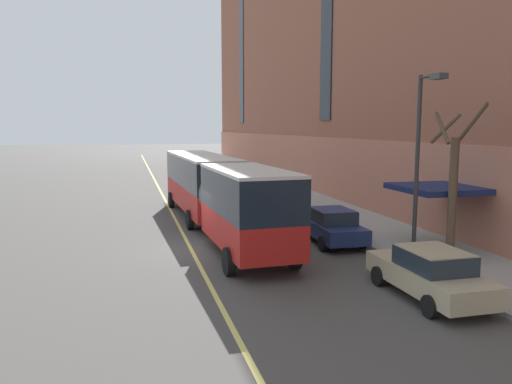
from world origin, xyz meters
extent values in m
plane|color=#4C4947|center=(0.00, 0.00, 0.00)|extent=(260.00, 260.00, 0.00)
cube|color=#9E9B93|center=(8.72, 3.00, 0.07)|extent=(4.33, 160.00, 0.15)
cube|color=#B67058|center=(10.81, 0.00, 2.20)|extent=(0.14, 110.00, 4.40)
cube|color=navy|center=(9.28, -2.56, 2.60)|extent=(3.20, 3.40, 0.24)
cube|color=#1E232B|center=(10.83, 41.25, 18.21)|extent=(0.10, 2.00, 25.16)
cube|color=red|center=(0.73, 7.50, 1.26)|extent=(2.93, 11.11, 1.28)
cube|color=black|center=(0.73, 7.50, 2.68)|extent=(2.95, 11.11, 1.56)
cube|color=silver|center=(0.73, 7.50, 3.52)|extent=(2.96, 11.11, 0.12)
cube|color=#19232D|center=(0.48, 13.03, 2.52)|extent=(2.25, 0.18, 1.17)
cube|color=orange|center=(0.48, 13.04, 3.28)|extent=(1.71, 0.14, 0.28)
cube|color=black|center=(0.48, 13.05, 0.72)|extent=(2.39, 0.23, 0.24)
cube|color=white|center=(-0.37, 13.02, 0.97)|extent=(0.28, 0.07, 0.18)
cube|color=white|center=(1.33, 13.09, 0.97)|extent=(0.28, 0.07, 0.18)
cylinder|color=#595651|center=(1.00, 1.50, 2.04)|extent=(2.36, 1.10, 2.32)
cube|color=red|center=(1.17, -2.23, 1.26)|extent=(2.73, 6.59, 1.28)
cube|color=black|center=(1.17, -2.23, 2.68)|extent=(2.74, 6.59, 1.56)
cube|color=silver|center=(1.17, -2.23, 3.52)|extent=(2.75, 6.59, 0.12)
cylinder|color=black|center=(-0.66, 11.30, 0.50)|extent=(0.34, 1.01, 1.00)
cylinder|color=black|center=(1.78, 11.41, 0.50)|extent=(0.34, 1.01, 1.00)
cylinder|color=black|center=(-0.34, 4.15, 0.50)|extent=(0.34, 1.01, 1.00)
cylinder|color=black|center=(2.10, 4.26, 0.50)|extent=(0.34, 1.01, 1.00)
cylinder|color=black|center=(0.03, -4.07, 0.50)|extent=(0.34, 1.01, 1.00)
cylinder|color=black|center=(2.47, -3.96, 0.50)|extent=(0.34, 1.01, 1.00)
cube|color=navy|center=(5.44, -0.27, 0.64)|extent=(1.95, 4.74, 0.64)
cube|color=#232D38|center=(5.44, -0.50, 1.24)|extent=(1.66, 2.15, 0.56)
cube|color=navy|center=(5.44, -0.50, 1.54)|extent=(1.62, 2.06, 0.04)
cylinder|color=black|center=(4.60, 1.21, 0.32)|extent=(0.24, 0.65, 0.64)
cylinder|color=black|center=(6.37, 1.15, 0.32)|extent=(0.24, 0.65, 0.64)
cylinder|color=black|center=(4.51, -1.69, 0.32)|extent=(0.24, 0.65, 0.64)
cylinder|color=black|center=(6.29, -1.75, 0.32)|extent=(0.24, 0.65, 0.64)
cube|color=#B21E19|center=(5.48, 11.37, 0.64)|extent=(1.71, 4.60, 0.64)
cube|color=#232D38|center=(5.48, 11.14, 1.24)|extent=(1.50, 2.07, 0.56)
cube|color=#B21E19|center=(5.48, 11.14, 1.54)|extent=(1.47, 1.98, 0.04)
cylinder|color=black|center=(4.64, 12.80, 0.32)|extent=(0.22, 0.64, 0.64)
cylinder|color=black|center=(6.31, 12.80, 0.32)|extent=(0.22, 0.64, 0.64)
cylinder|color=black|center=(4.65, 9.94, 0.32)|extent=(0.22, 0.64, 0.64)
cylinder|color=black|center=(6.32, 9.95, 0.32)|extent=(0.22, 0.64, 0.64)
cube|color=#B7B7BC|center=(5.41, 20.50, 0.64)|extent=(1.99, 4.65, 0.64)
cube|color=#232D38|center=(5.41, 20.27, 1.24)|extent=(1.67, 2.12, 0.56)
cube|color=#B7B7BC|center=(5.41, 20.27, 1.54)|extent=(1.63, 2.03, 0.04)
cylinder|color=black|center=(4.58, 21.95, 0.32)|extent=(0.24, 0.65, 0.64)
cylinder|color=black|center=(6.36, 21.88, 0.32)|extent=(0.24, 0.65, 0.64)
cylinder|color=black|center=(4.47, 19.11, 0.32)|extent=(0.24, 0.65, 0.64)
cylinder|color=black|center=(6.25, 19.05, 0.32)|extent=(0.24, 0.65, 0.64)
cube|color=#BCAD89|center=(5.44, -7.84, 0.64)|extent=(1.82, 4.66, 0.64)
cube|color=#232D38|center=(5.44, -8.08, 1.24)|extent=(1.60, 2.10, 0.56)
cube|color=#BCAD89|center=(5.44, -8.08, 1.54)|extent=(1.56, 2.01, 0.04)
cylinder|color=black|center=(4.55, -6.40, 0.32)|extent=(0.22, 0.64, 0.64)
cylinder|color=black|center=(6.32, -6.40, 0.32)|extent=(0.22, 0.64, 0.64)
cylinder|color=black|center=(4.56, -9.29, 0.32)|extent=(0.22, 0.64, 0.64)
cylinder|color=black|center=(6.33, -9.28, 0.32)|extent=(0.22, 0.64, 0.64)
cube|color=navy|center=(5.42, 31.12, 0.64)|extent=(1.81, 4.58, 0.64)
cube|color=#232D38|center=(5.41, 30.89, 1.24)|extent=(1.55, 2.08, 0.56)
cube|color=navy|center=(5.41, 30.89, 1.54)|extent=(1.52, 1.99, 0.04)
cylinder|color=black|center=(4.61, 32.54, 0.32)|extent=(0.23, 0.64, 0.64)
cylinder|color=black|center=(6.29, 32.50, 0.32)|extent=(0.23, 0.64, 0.64)
cylinder|color=black|center=(4.55, 29.73, 0.32)|extent=(0.23, 0.64, 0.64)
cylinder|color=black|center=(6.22, 29.69, 0.32)|extent=(0.23, 0.64, 0.64)
cylinder|color=brown|center=(8.55, -4.56, 2.47)|extent=(0.32, 0.32, 4.63)
cylinder|color=brown|center=(9.26, -4.51, 5.30)|extent=(0.25, 1.54, 1.54)
cylinder|color=brown|center=(8.53, -3.96, 5.11)|extent=(1.31, 0.18, 1.17)
cylinder|color=brown|center=(8.01, -4.48, 5.14)|extent=(0.32, 1.20, 1.22)
cylinder|color=#2D2D30|center=(7.16, -4.28, 3.60)|extent=(0.16, 0.16, 6.89)
cylinder|color=#2D2D30|center=(7.16, -4.83, 6.94)|extent=(0.10, 1.10, 0.10)
cube|color=#3D3D3F|center=(7.16, -5.38, 6.89)|extent=(0.36, 0.60, 0.20)
cube|color=#E0D66B|center=(-0.80, 3.00, 0.00)|extent=(0.16, 140.00, 0.01)
camera|label=1|loc=(-3.29, -20.74, 5.18)|focal=35.00mm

